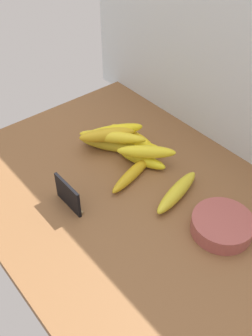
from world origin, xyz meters
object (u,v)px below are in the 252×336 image
Objects in this scene: banana_4 at (134,144)px; banana_6 at (112,137)px; banana_1 at (133,173)px; banana_3 at (111,144)px; banana_2 at (131,136)px; banana_7 at (113,132)px; banana_8 at (107,135)px; chalkboard_sign at (68,196)px; banana_0 at (143,160)px; fruit_bowl at (222,225)px; banana_5 at (177,192)px; banana_9 at (146,152)px.

banana_6 reaches higher than banana_4.
banana_3 is at bearing 168.12° from banana_1.
banana_2 is at bearing 81.91° from banana_3.
banana_8 is (0.30, -2.50, 0.10)cm from banana_7.
banana_6 is 2.60cm from banana_7.
chalkboard_sign is 0.55× the size of banana_7.
banana_8 reaches higher than banana_1.
banana_1 is at bearing -7.52° from banana_8.
chalkboard_sign is 0.72× the size of banana_0.
chalkboard_sign is 41.15cm from fruit_bowl.
banana_7 is (-1.61, -6.35, 4.06)cm from banana_2.
banana_8 is at bearing -175.35° from banana_5.
banana_2 is at bearing 81.61° from banana_8.
banana_2 is 7.81cm from banana_3.
banana_5 is 1.13× the size of banana_8.
banana_8 reaches higher than banana_3.
fruit_bowl is 30.25cm from banana_1.
banana_8 is at bearing -160.86° from banana_0.
banana_2 is at bearing 160.41° from banana_9.
banana_9 is (12.10, -4.31, 3.44)cm from banana_2.
banana_6 is (-3.17, -6.33, 4.13)cm from banana_4.
fruit_bowl is 45.23cm from banana_7.
banana_2 is 0.92× the size of banana_3.
banana_6 is at bearing 167.95° from banana_1.
banana_1 is 1.01× the size of banana_5.
banana_6 reaches higher than banana_2.
banana_2 reaches higher than banana_1.
banana_3 is 7.65cm from banana_4.
banana_2 is at bearing 141.40° from banana_1.
banana_8 is at bearing -83.18° from banana_7.
chalkboard_sign is 0.62× the size of banana_9.
banana_0 is (-32.48, 1.59, -0.34)cm from fruit_bowl.
banana_3 is 28.69cm from banana_5.
banana_7 is at bearing -104.18° from banana_2.
fruit_bowl is 1.05× the size of banana_0.
banana_1 is 0.94× the size of banana_6.
banana_3 reaches higher than banana_1.
banana_0 is at bearing 112.55° from banana_1.
chalkboard_sign is 25.91cm from banana_6.
banana_0 is at bearing 7.95° from banana_7.
banana_5 is (28.66, 1.23, -0.08)cm from banana_3.
banana_7 reaches higher than banana_0.
chalkboard_sign is 0.63× the size of banana_8.
banana_2 is 1.05× the size of banana_8.
banana_2 is 13.30cm from banana_9.
banana_7 is (-12.66, 25.16, 2.37)cm from chalkboard_sign.
fruit_bowl is 0.81× the size of banana_5.
banana_8 is (-12.27, -4.26, 4.50)cm from banana_0.
banana_9 is at bearing 8.49° from banana_7.
banana_4 is (-39.89, 4.51, -0.21)cm from fruit_bowl.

